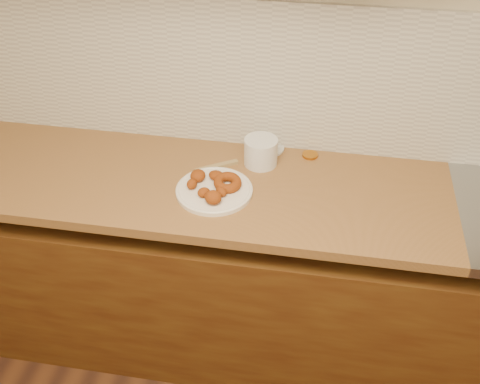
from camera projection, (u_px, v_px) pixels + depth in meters
name	position (u px, v px, depth m)	size (l,w,h in m)	color
wall_back	(333.00, 44.00, 2.04)	(4.00, 0.02, 2.70)	#C0B38F
base_cabinet	(307.00, 288.00, 2.39)	(3.60, 0.60, 0.77)	#5A3A13
butcher_block	(149.00, 180.00, 2.17)	(2.30, 0.62, 0.04)	#9C673F
backsplash	(329.00, 83.00, 2.12)	(3.60, 0.02, 0.60)	beige
donut_plate	(214.00, 191.00, 2.07)	(0.28, 0.28, 0.02)	white
ring_donut	(227.00, 182.00, 2.07)	(0.10, 0.10, 0.04)	#7F3604
fried_dough_chunks	(207.00, 186.00, 2.05)	(0.17, 0.21, 0.05)	#7F3604
plastic_tub	(261.00, 152.00, 2.19)	(0.13, 0.13, 0.11)	silver
tub_lid	(267.00, 147.00, 2.31)	(0.15, 0.15, 0.01)	silver
brass_jar_lid	(310.00, 155.00, 2.26)	(0.06, 0.06, 0.01)	#B7711F
wooden_utensil	(217.00, 166.00, 2.20)	(0.18, 0.02, 0.01)	#957B4A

